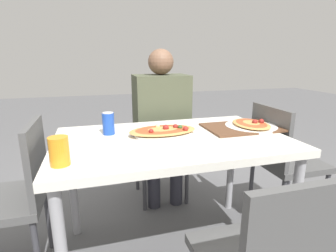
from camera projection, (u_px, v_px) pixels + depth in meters
name	position (u px, v px, depth m)	size (l,w,h in m)	color
ground_plane	(172.00, 250.00, 1.61)	(14.00, 14.00, 0.00)	#59595B
dining_table	(172.00, 150.00, 1.44)	(1.24, 0.77, 0.72)	silver
chair_far_seated	(158.00, 139.00, 2.17)	(0.40, 0.40, 0.84)	#4C4C4C
chair_side_left	(15.00, 192.00, 1.32)	(0.40, 0.40, 0.84)	#4C4C4C
chair_side_right	(282.00, 157.00, 1.79)	(0.40, 0.40, 0.84)	#4C4C4C
person_seated	(162.00, 116.00, 2.01)	(0.40, 0.30, 1.21)	#2D2D38
pizza_main	(163.00, 131.00, 1.47)	(0.39, 0.33, 0.06)	white
soda_can	(108.00, 123.00, 1.47)	(0.07, 0.07, 0.12)	#1E47B2
drink_glass	(59.00, 151.00, 1.05)	(0.08, 0.08, 0.12)	orange
serving_tray	(242.00, 127.00, 1.60)	(0.44, 0.30, 0.01)	brown
pizza_second	(251.00, 125.00, 1.61)	(0.31, 0.31, 0.06)	white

